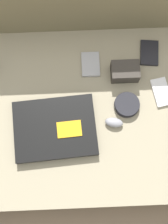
# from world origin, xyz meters

# --- Properties ---
(ground_plane) EXTENTS (8.00, 8.00, 0.00)m
(ground_plane) POSITION_xyz_m (0.00, 0.00, 0.00)
(ground_plane) COLOR #7A6651
(couch_seat) EXTENTS (1.03, 0.70, 0.15)m
(couch_seat) POSITION_xyz_m (0.00, 0.00, 0.08)
(couch_seat) COLOR gray
(couch_seat) RESTS_ON ground_plane
(laptop) EXTENTS (0.32, 0.25, 0.03)m
(laptop) POSITION_xyz_m (-0.11, -0.06, 0.17)
(laptop) COLOR black
(laptop) RESTS_ON couch_seat
(computer_mouse) EXTENTS (0.07, 0.05, 0.03)m
(computer_mouse) POSITION_xyz_m (0.11, -0.04, 0.17)
(computer_mouse) COLOR gray
(computer_mouse) RESTS_ON couch_seat
(speaker_puck) EXTENTS (0.10, 0.10, 0.03)m
(speaker_puck) POSITION_xyz_m (0.17, 0.02, 0.17)
(speaker_puck) COLOR black
(speaker_puck) RESTS_ON couch_seat
(phone_silver) EXTENTS (0.08, 0.12, 0.01)m
(phone_silver) POSITION_xyz_m (0.30, 0.07, 0.16)
(phone_silver) COLOR silver
(phone_silver) RESTS_ON couch_seat
(phone_black) EXTENTS (0.07, 0.10, 0.01)m
(phone_black) POSITION_xyz_m (0.03, 0.20, 0.16)
(phone_black) COLOR #99999E
(phone_black) RESTS_ON couch_seat
(phone_small) EXTENTS (0.08, 0.11, 0.01)m
(phone_small) POSITION_xyz_m (0.27, 0.24, 0.16)
(phone_small) COLOR black
(phone_small) RESTS_ON couch_seat
(camera_pouch) EXTENTS (0.11, 0.07, 0.06)m
(camera_pouch) POSITION_xyz_m (0.16, 0.15, 0.19)
(camera_pouch) COLOR #38332D
(camera_pouch) RESTS_ON couch_seat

